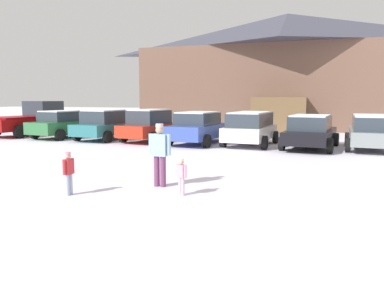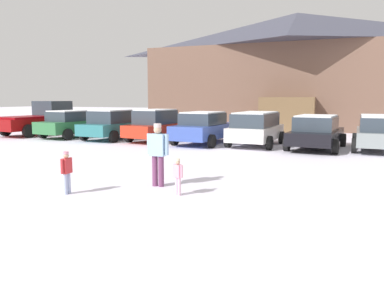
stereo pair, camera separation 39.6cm
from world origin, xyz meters
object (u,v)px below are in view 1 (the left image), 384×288
Objects in this scene: parked_grey_wagon at (372,131)px; skier_child_in_pink_snowsuit at (181,175)px; parked_teal_hatchback at (106,125)px; parked_red_sedan at (151,125)px; parked_white_suv at (251,127)px; skier_child_in_red_jacket at (69,171)px; parked_blue_hatchback at (199,127)px; parked_black_sedan at (310,131)px; skier_adult_in_blue_parka at (160,151)px; ski_lodge at (286,70)px; parked_green_coupe at (63,124)px; pickup_truck at (33,119)px.

parked_grey_wagon is 11.68m from skier_child_in_pink_snowsuit.
parked_teal_hatchback reaches higher than parked_grey_wagon.
parked_red_sedan is 1.03× the size of parked_white_suv.
parked_grey_wagon is at bearing 56.12° from skier_child_in_red_jacket.
parked_white_suv is at bearing 78.82° from skier_child_in_red_jacket.
parked_teal_hatchback reaches higher than parked_blue_hatchback.
parked_white_suv is 0.97× the size of parked_grey_wagon.
parked_black_sedan is 2.85× the size of skier_adult_in_blue_parka.
ski_lodge is 24.08m from skier_child_in_pink_snowsuit.
skier_child_in_red_jacket is (-7.66, -11.41, -0.27)m from parked_grey_wagon.
skier_adult_in_blue_parka is (10.62, -9.26, 0.12)m from parked_green_coupe.
parked_grey_wagon is 4.21× the size of skier_child_in_red_jacket.
parked_green_coupe is 14.04m from skier_child_in_red_jacket.
skier_child_in_red_jacket is 2.71m from skier_child_in_pink_snowsuit.
parked_white_suv is 4.10× the size of skier_child_in_red_jacket.
pickup_truck reaches higher than parked_blue_hatchback.
ski_lodge is 23.38m from skier_adult_in_blue_parka.
parked_grey_wagon is 4.94× the size of skier_child_in_pink_snowsuit.
parked_green_coupe reaches higher than skier_child_in_red_jacket.
parked_green_coupe reaches higher than parked_black_sedan.
parked_black_sedan is (2.69, -13.74, -3.82)m from ski_lodge.
pickup_truck is (-14.31, -12.96, -3.63)m from ski_lodge.
skier_adult_in_blue_parka is (2.13, -9.28, 0.11)m from parked_blue_hatchback.
parked_grey_wagon is 11.52m from skier_adult_in_blue_parka.
parked_black_sedan is at bearing 76.07° from skier_child_in_pink_snowsuit.
parked_green_coupe is 4.14× the size of skier_child_in_red_jacket.
skier_child_in_red_jacket is 0.63× the size of skier_adult_in_blue_parka.
parked_black_sedan is at bearing -78.92° from ski_lodge.
parked_teal_hatchback is 13.09m from skier_child_in_pink_snowsuit.
parked_white_suv is 0.76× the size of pickup_truck.
parked_black_sedan is (5.48, 0.05, -0.04)m from parked_blue_hatchback.
parked_black_sedan is (11.04, 0.09, -0.05)m from parked_teal_hatchback.
parked_green_coupe reaches higher than skier_child_in_pink_snowsuit.
parked_teal_hatchback is 0.75× the size of pickup_truck.
parked_red_sedan is at bearing 117.66° from skier_adult_in_blue_parka.
parked_red_sedan is 11.50m from skier_child_in_red_jacket.
parked_teal_hatchback reaches higher than skier_child_in_red_jacket.
ski_lodge is 5.19× the size of parked_grey_wagon.
parked_grey_wagon is at bearing 2.03° from parked_red_sedan.
parked_grey_wagon is at bearing 4.01° from parked_blue_hatchback.
parked_green_coupe is 0.93× the size of parked_blue_hatchback.
parked_grey_wagon is 19.64m from pickup_truck.
parked_red_sedan is 2.83m from parked_blue_hatchback.
parked_black_sedan is 4.54× the size of skier_child_in_red_jacket.
skier_adult_in_blue_parka reaches higher than parked_grey_wagon.
parked_blue_hatchback is at bearing -179.44° from parked_black_sedan.
parked_grey_wagon is (10.93, 0.39, -0.00)m from parked_red_sedan.
parked_green_coupe is 0.91× the size of parked_black_sedan.
skier_child_in_red_jacket is (6.00, -10.81, -0.25)m from parked_teal_hatchback.
parked_teal_hatchback is 6.04m from pickup_truck.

